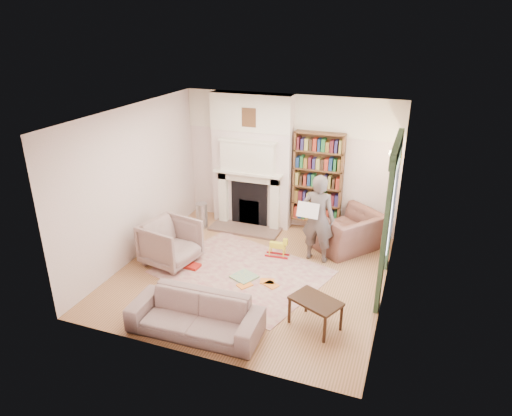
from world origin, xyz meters
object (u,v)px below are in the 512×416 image
at_px(coffee_table, 315,313).
at_px(paraffin_heater, 202,215).
at_px(bookcase, 318,178).
at_px(man_reading, 318,218).
at_px(sofa, 195,315).
at_px(armchair_reading, 347,231).
at_px(armchair_left, 171,243).
at_px(rocking_horse, 277,247).

distance_m(coffee_table, paraffin_heater, 3.98).
distance_m(bookcase, man_reading, 1.31).
relative_size(man_reading, coffee_table, 2.37).
bearing_deg(sofa, man_reading, 65.48).
height_order(armchair_reading, paraffin_heater, armchair_reading).
distance_m(man_reading, coffee_table, 2.12).
bearing_deg(armchair_reading, armchair_left, -22.10).
bearing_deg(man_reading, sofa, 71.90).
height_order(sofa, man_reading, man_reading).
distance_m(armchair_reading, sofa, 3.64).
bearing_deg(coffee_table, man_reading, 127.52).
bearing_deg(coffee_table, paraffin_heater, 165.45).
bearing_deg(armchair_left, man_reading, -56.26).
bearing_deg(sofa, paraffin_heater, 113.21).
relative_size(bookcase, armchair_left, 2.07).
distance_m(man_reading, rocking_horse, 0.97).
distance_m(man_reading, paraffin_heater, 2.74).
distance_m(bookcase, coffee_table, 3.42).
xyz_separation_m(coffee_table, rocking_horse, (-1.16, 1.82, -0.03)).
bearing_deg(paraffin_heater, armchair_left, -83.91).
distance_m(sofa, paraffin_heater, 3.56).
bearing_deg(coffee_table, armchair_reading, 114.74).
distance_m(armchair_reading, paraffin_heater, 3.08).
relative_size(armchair_reading, coffee_table, 1.66).
bearing_deg(sofa, armchair_reading, 62.61).
relative_size(armchair_left, paraffin_heater, 1.62).
height_order(man_reading, paraffin_heater, man_reading).
height_order(armchair_left, rocking_horse, armchair_left).
bearing_deg(rocking_horse, armchair_left, -157.18).
height_order(paraffin_heater, rocking_horse, paraffin_heater).
bearing_deg(bookcase, paraffin_heater, -163.74).
distance_m(bookcase, armchair_left, 3.22).
height_order(sofa, coffee_table, sofa).
bearing_deg(sofa, coffee_table, 22.39).
height_order(armchair_reading, armchair_left, armchair_left).
bearing_deg(bookcase, man_reading, -75.92).
xyz_separation_m(armchair_reading, sofa, (-1.58, -3.28, -0.10)).
distance_m(sofa, rocking_horse, 2.56).
distance_m(coffee_table, rocking_horse, 2.16).
height_order(coffee_table, rocking_horse, coffee_table).
xyz_separation_m(armchair_left, rocking_horse, (1.75, 0.89, -0.21)).
xyz_separation_m(man_reading, coffee_table, (0.44, -1.98, -0.61)).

